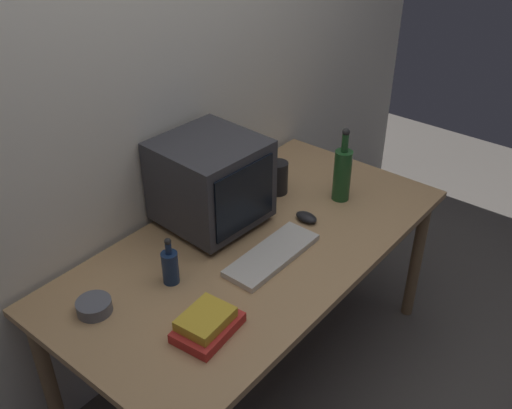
% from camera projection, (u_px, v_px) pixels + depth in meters
% --- Properties ---
extents(ground_plane, '(6.00, 6.00, 0.00)m').
position_uv_depth(ground_plane, '(256.00, 368.00, 2.69)').
color(ground_plane, '#56514C').
extents(back_wall, '(4.00, 0.08, 2.50)m').
position_uv_depth(back_wall, '(160.00, 89.00, 2.27)').
color(back_wall, silver).
rests_on(back_wall, ground).
extents(desk, '(1.69, 0.86, 0.73)m').
position_uv_depth(desk, '(256.00, 258.00, 2.34)').
color(desk, tan).
rests_on(desk, ground).
extents(crt_monitor, '(0.40, 0.41, 0.37)m').
position_uv_depth(crt_monitor, '(210.00, 182.00, 2.32)').
color(crt_monitor, '#333338').
rests_on(crt_monitor, desk).
extents(keyboard, '(0.42, 0.15, 0.02)m').
position_uv_depth(keyboard, '(272.00, 255.00, 2.21)').
color(keyboard, beige).
rests_on(keyboard, desk).
extents(computer_mouse, '(0.07, 0.10, 0.04)m').
position_uv_depth(computer_mouse, '(306.00, 217.00, 2.42)').
color(computer_mouse, black).
rests_on(computer_mouse, desk).
extents(bottle_tall, '(0.08, 0.08, 0.34)m').
position_uv_depth(bottle_tall, '(342.00, 173.00, 2.51)').
color(bottle_tall, '#1E4C23').
rests_on(bottle_tall, desk).
extents(bottle_short, '(0.06, 0.06, 0.19)m').
position_uv_depth(bottle_short, '(170.00, 266.00, 2.06)').
color(bottle_short, navy).
rests_on(bottle_short, desk).
extents(book_stack, '(0.23, 0.17, 0.07)m').
position_uv_depth(book_stack, '(207.00, 324.00, 1.87)').
color(book_stack, red).
rests_on(book_stack, desk).
extents(cd_spindle, '(0.12, 0.12, 0.04)m').
position_uv_depth(cd_spindle, '(94.00, 306.00, 1.96)').
color(cd_spindle, '#595B66').
rests_on(cd_spindle, desk).
extents(metal_canister, '(0.09, 0.09, 0.15)m').
position_uv_depth(metal_canister, '(278.00, 178.00, 2.58)').
color(metal_canister, black).
rests_on(metal_canister, desk).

